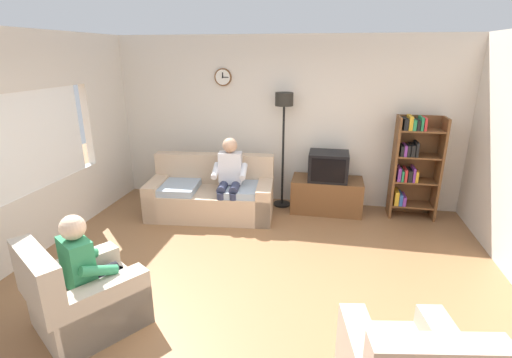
% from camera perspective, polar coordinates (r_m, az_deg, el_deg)
% --- Properties ---
extents(ground_plane, '(12.00, 12.00, 0.00)m').
position_cam_1_polar(ground_plane, '(4.30, -0.48, -15.79)').
color(ground_plane, '#8C603D').
extents(back_wall_assembly, '(6.20, 0.17, 2.70)m').
position_cam_1_polar(back_wall_assembly, '(6.27, 4.41, 8.67)').
color(back_wall_assembly, silver).
rests_on(back_wall_assembly, ground_plane).
extents(left_wall_assembly, '(0.12, 5.80, 2.70)m').
position_cam_1_polar(left_wall_assembly, '(5.12, -33.62, 3.20)').
color(left_wall_assembly, silver).
rests_on(left_wall_assembly, ground_plane).
extents(couch, '(1.98, 1.07, 0.90)m').
position_cam_1_polar(couch, '(5.92, -6.75, -2.46)').
color(couch, tan).
rests_on(couch, ground_plane).
extents(tv_stand, '(1.10, 0.56, 0.54)m').
position_cam_1_polar(tv_stand, '(6.12, 10.62, -2.39)').
color(tv_stand, brown).
rests_on(tv_stand, ground_plane).
extents(tv, '(0.60, 0.49, 0.44)m').
position_cam_1_polar(tv, '(5.94, 10.89, 1.93)').
color(tv, black).
rests_on(tv, tv_stand).
extents(bookshelf, '(0.68, 0.36, 1.57)m').
position_cam_1_polar(bookshelf, '(6.14, 22.62, 2.06)').
color(bookshelf, brown).
rests_on(bookshelf, ground_plane).
extents(floor_lamp, '(0.28, 0.28, 1.85)m').
position_cam_1_polar(floor_lamp, '(5.95, 4.23, 9.10)').
color(floor_lamp, black).
rests_on(floor_lamp, ground_plane).
extents(armchair_near_window, '(1.15, 1.18, 0.90)m').
position_cam_1_polar(armchair_near_window, '(3.94, -24.56, -16.19)').
color(armchair_near_window, '#BCAD99').
rests_on(armchair_near_window, ground_plane).
extents(person_on_couch, '(0.54, 0.56, 1.24)m').
position_cam_1_polar(person_on_couch, '(5.60, -4.04, 0.58)').
color(person_on_couch, silver).
rests_on(person_on_couch, ground_plane).
extents(person_in_left_armchair, '(0.61, 0.64, 1.12)m').
position_cam_1_polar(person_in_left_armchair, '(3.80, -23.94, -11.84)').
color(person_in_left_armchair, '#338C59').
rests_on(person_in_left_armchair, ground_plane).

